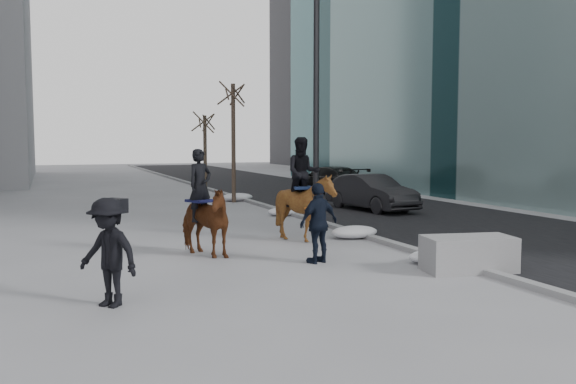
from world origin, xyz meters
name	(u,v)px	position (x,y,z in m)	size (l,w,h in m)	color
ground	(309,267)	(0.00, 0.00, 0.00)	(120.00, 120.00, 0.00)	gray
road	(369,206)	(7.00, 10.00, 0.01)	(8.00, 90.00, 0.01)	black
curb	(276,209)	(3.00, 10.00, 0.06)	(0.25, 90.00, 0.12)	gray
planter	(468,254)	(2.87, -1.55, 0.36)	(1.80, 0.90, 0.72)	gray
car_near	(371,192)	(6.44, 8.82, 0.69)	(1.45, 4.17, 1.37)	black
car_far	(329,180)	(8.18, 16.25, 0.69)	(1.93, 4.74, 1.38)	black
tree_near	(233,137)	(2.40, 13.64, 2.82)	(1.20, 1.20, 5.65)	#332A1E
tree_far	(205,150)	(2.40, 18.70, 2.18)	(1.20, 1.20, 4.37)	#35261F
mounted_left	(202,216)	(-1.78, 2.10, 0.92)	(1.59, 2.10, 2.47)	#45210D
mounted_right	(305,200)	(1.22, 3.11, 1.11)	(1.85, 1.98, 2.76)	#451F0D
feeder	(319,223)	(0.39, 0.37, 0.88)	(1.11, 1.01, 1.75)	black
camera_crew	(109,252)	(-4.19, -1.59, 0.89)	(1.24, 1.28, 1.75)	black
lamppost	(320,62)	(2.60, 5.21, 4.99)	(0.25, 2.63, 9.09)	black
snow_piles	(297,215)	(2.70, 7.18, 0.16)	(1.39, 15.47, 0.35)	silver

